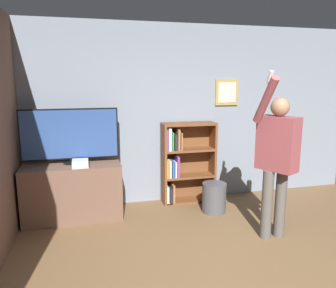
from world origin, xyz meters
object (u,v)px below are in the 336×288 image
(person, at_px, (277,155))
(bookshelf, at_px, (183,162))
(television, at_px, (70,135))
(waste_bin, at_px, (214,197))
(game_console, at_px, (80,163))

(person, bearing_deg, bookshelf, 179.41)
(television, bearing_deg, waste_bin, -9.64)
(game_console, height_order, person, person)
(bookshelf, bearing_deg, person, -63.02)
(game_console, xyz_separation_m, waste_bin, (1.84, -0.13, -0.59))
(person, bearing_deg, waste_bin, 176.20)
(game_console, xyz_separation_m, person, (2.23, -1.03, 0.22))
(waste_bin, bearing_deg, person, -66.22)
(television, xyz_separation_m, game_console, (0.12, -0.20, -0.34))
(person, bearing_deg, television, -145.20)
(waste_bin, bearing_deg, bookshelf, 122.30)
(person, height_order, waste_bin, person)
(game_console, relative_size, person, 0.11)
(person, xyz_separation_m, waste_bin, (-0.40, 0.90, -0.81))
(bookshelf, distance_m, person, 1.62)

